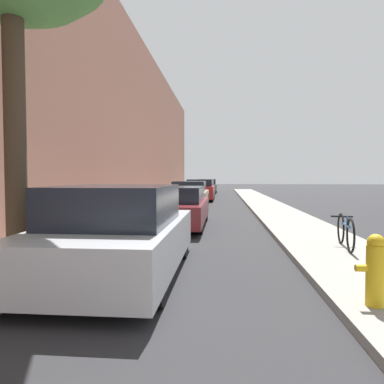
{
  "coord_description": "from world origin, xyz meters",
  "views": [
    {
      "loc": [
        0.61,
        1.29,
        1.57
      ],
      "look_at": [
        -0.3,
        11.6,
        1.11
      ],
      "focal_mm": 32.62,
      "sensor_mm": 36.0,
      "label": 1
    }
  ],
  "objects_px": {
    "parked_car_champagne": "(190,195)",
    "parked_car_teal": "(205,188)",
    "parked_car_red": "(200,190)",
    "fire_hydrant": "(375,269)",
    "parked_car_maroon": "(176,207)",
    "bicycle": "(345,231)",
    "parked_car_silver": "(119,234)",
    "parked_car_grey": "(207,186)"
  },
  "relations": [
    {
      "from": "parked_car_maroon",
      "to": "bicycle",
      "type": "distance_m",
      "value": 5.33
    },
    {
      "from": "parked_car_teal",
      "to": "parked_car_silver",
      "type": "bearing_deg",
      "value": -90.31
    },
    {
      "from": "parked_car_maroon",
      "to": "parked_car_champagne",
      "type": "xyz_separation_m",
      "value": [
        -0.15,
        6.21,
        0.03
      ]
    },
    {
      "from": "parked_car_silver",
      "to": "parked_car_teal",
      "type": "distance_m",
      "value": 23.74
    },
    {
      "from": "parked_car_red",
      "to": "fire_hydrant",
      "type": "height_order",
      "value": "parked_car_red"
    },
    {
      "from": "parked_car_maroon",
      "to": "parked_car_grey",
      "type": "bearing_deg",
      "value": 90.16
    },
    {
      "from": "parked_car_silver",
      "to": "bicycle",
      "type": "distance_m",
      "value": 4.54
    },
    {
      "from": "parked_car_silver",
      "to": "parked_car_maroon",
      "type": "bearing_deg",
      "value": 88.26
    },
    {
      "from": "parked_car_silver",
      "to": "bicycle",
      "type": "relative_size",
      "value": 2.52
    },
    {
      "from": "parked_car_champagne",
      "to": "bicycle",
      "type": "bearing_deg",
      "value": -67.36
    },
    {
      "from": "parked_car_champagne",
      "to": "parked_car_grey",
      "type": "distance_m",
      "value": 17.18
    },
    {
      "from": "parked_car_maroon",
      "to": "fire_hydrant",
      "type": "bearing_deg",
      "value": -65.16
    },
    {
      "from": "parked_car_red",
      "to": "bicycle",
      "type": "bearing_deg",
      "value": -75.98
    },
    {
      "from": "parked_car_silver",
      "to": "parked_car_red",
      "type": "bearing_deg",
      "value": 89.56
    },
    {
      "from": "parked_car_champagne",
      "to": "fire_hydrant",
      "type": "bearing_deg",
      "value": -75.74
    },
    {
      "from": "parked_car_silver",
      "to": "parked_car_champagne",
      "type": "distance_m",
      "value": 11.73
    },
    {
      "from": "parked_car_silver",
      "to": "fire_hydrant",
      "type": "relative_size",
      "value": 5.04
    },
    {
      "from": "parked_car_silver",
      "to": "parked_car_maroon",
      "type": "xyz_separation_m",
      "value": [
        0.17,
        5.52,
        -0.06
      ]
    },
    {
      "from": "parked_car_maroon",
      "to": "parked_car_red",
      "type": "distance_m",
      "value": 12.3
    },
    {
      "from": "parked_car_maroon",
      "to": "parked_car_champagne",
      "type": "height_order",
      "value": "parked_car_champagne"
    },
    {
      "from": "parked_car_teal",
      "to": "parked_car_grey",
      "type": "bearing_deg",
      "value": 90.29
    },
    {
      "from": "parked_car_maroon",
      "to": "parked_car_red",
      "type": "relative_size",
      "value": 1.03
    },
    {
      "from": "parked_car_silver",
      "to": "parked_car_grey",
      "type": "distance_m",
      "value": 28.91
    },
    {
      "from": "parked_car_red",
      "to": "parked_car_grey",
      "type": "distance_m",
      "value": 11.08
    },
    {
      "from": "parked_car_teal",
      "to": "bicycle",
      "type": "height_order",
      "value": "parked_car_teal"
    },
    {
      "from": "parked_car_maroon",
      "to": "bicycle",
      "type": "relative_size",
      "value": 2.85
    },
    {
      "from": "parked_car_maroon",
      "to": "parked_car_red",
      "type": "bearing_deg",
      "value": 90.15
    },
    {
      "from": "parked_car_teal",
      "to": "bicycle",
      "type": "relative_size",
      "value": 2.52
    },
    {
      "from": "bicycle",
      "to": "parked_car_grey",
      "type": "bearing_deg",
      "value": 106.41
    },
    {
      "from": "fire_hydrant",
      "to": "bicycle",
      "type": "bearing_deg",
      "value": 76.58
    },
    {
      "from": "parked_car_maroon",
      "to": "bicycle",
      "type": "bearing_deg",
      "value": -42.39
    },
    {
      "from": "parked_car_maroon",
      "to": "fire_hydrant",
      "type": "relative_size",
      "value": 5.7
    },
    {
      "from": "fire_hydrant",
      "to": "parked_car_maroon",
      "type": "bearing_deg",
      "value": 114.84
    },
    {
      "from": "parked_car_grey",
      "to": "bicycle",
      "type": "height_order",
      "value": "parked_car_grey"
    },
    {
      "from": "parked_car_red",
      "to": "fire_hydrant",
      "type": "bearing_deg",
      "value": -80.52
    },
    {
      "from": "parked_car_champagne",
      "to": "parked_car_teal",
      "type": "height_order",
      "value": "parked_car_teal"
    },
    {
      "from": "parked_car_grey",
      "to": "fire_hydrant",
      "type": "distance_m",
      "value": 30.39
    },
    {
      "from": "parked_car_maroon",
      "to": "parked_car_champagne",
      "type": "distance_m",
      "value": 6.21
    },
    {
      "from": "parked_car_teal",
      "to": "fire_hydrant",
      "type": "bearing_deg",
      "value": -82.72
    },
    {
      "from": "parked_car_champagne",
      "to": "fire_hydrant",
      "type": "relative_size",
      "value": 5.27
    },
    {
      "from": "parked_car_red",
      "to": "bicycle",
      "type": "distance_m",
      "value": 16.38
    },
    {
      "from": "parked_car_maroon",
      "to": "parked_car_grey",
      "type": "xyz_separation_m",
      "value": [
        -0.06,
        23.38,
        0.03
      ]
    }
  ]
}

